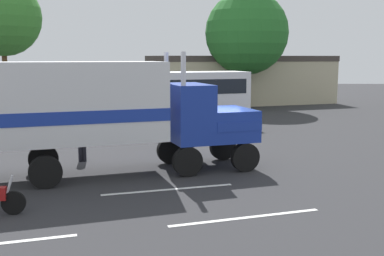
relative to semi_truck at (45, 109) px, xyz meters
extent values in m
plane|color=#2D2D30|center=(5.67, 2.42, -2.52)|extent=(120.00, 120.00, 0.00)
cube|color=silver|center=(4.37, -1.08, -2.52)|extent=(4.20, 1.62, 0.01)
cube|color=silver|center=(6.73, -3.74, -2.52)|extent=(4.17, 1.71, 0.01)
cube|color=#193399|center=(6.37, 2.48, -0.82)|extent=(2.59, 2.98, 1.20)
cube|color=#193399|center=(4.88, 1.90, -0.32)|extent=(2.21, 2.84, 2.20)
cube|color=silver|center=(7.24, 2.83, -0.82)|extent=(0.84, 1.98, 1.08)
cube|color=#193399|center=(6.37, 2.48, -0.76)|extent=(2.60, 3.02, 0.36)
cylinder|color=silver|center=(3.97, 2.73, 0.28)|extent=(0.18, 0.18, 3.40)
cylinder|color=silver|center=(4.77, 0.68, 0.28)|extent=(0.18, 0.18, 3.40)
cube|color=silver|center=(-1.03, -0.41, 0.23)|extent=(10.73, 6.25, 2.80)
cube|color=#193399|center=(-1.03, -0.41, -0.19)|extent=(10.74, 6.28, 0.44)
cylinder|color=silver|center=(4.80, 3.27, -1.57)|extent=(1.44, 1.07, 0.64)
cylinder|color=black|center=(6.25, 3.62, -1.97)|extent=(1.13, 0.68, 1.10)
cylinder|color=black|center=(7.05, 1.57, -1.97)|extent=(1.13, 0.68, 1.10)
cylinder|color=black|center=(4.11, 2.78, -1.97)|extent=(1.13, 0.68, 1.10)
cylinder|color=black|center=(4.91, 0.73, -1.97)|extent=(1.13, 0.68, 1.10)
cylinder|color=black|center=(-0.50, 0.98, -1.97)|extent=(1.13, 0.68, 1.10)
cylinder|color=black|center=(0.30, -1.07, -1.97)|extent=(1.13, 0.68, 1.10)
cylinder|color=black|center=(0.47, 3.05, -2.11)|extent=(0.18, 0.18, 0.82)
cylinder|color=black|center=(0.33, 2.99, -2.11)|extent=(0.18, 0.18, 0.82)
cylinder|color=#A5728C|center=(0.40, 3.02, -1.41)|extent=(0.34, 0.34, 0.58)
sphere|color=tan|center=(0.40, 3.02, -1.01)|extent=(0.23, 0.23, 0.23)
cube|color=black|center=(0.33, 3.21, -1.39)|extent=(0.30, 0.24, 0.36)
cube|color=silver|center=(2.64, 12.84, -0.57)|extent=(11.15, 6.50, 2.90)
cube|color=black|center=(2.64, 12.84, 0.01)|extent=(10.55, 6.29, 0.90)
cylinder|color=black|center=(6.01, 15.43, -2.02)|extent=(1.03, 0.64, 1.00)
cylinder|color=black|center=(6.86, 13.35, -2.02)|extent=(1.03, 0.64, 1.00)
cylinder|color=black|center=(-1.21, 12.49, -2.02)|extent=(1.03, 0.64, 1.00)
cylinder|color=black|center=(-0.37, 10.41, -2.02)|extent=(1.03, 0.64, 1.00)
cube|color=maroon|center=(-8.69, 15.63, -1.85)|extent=(4.62, 4.03, 0.70)
cube|color=#1E232D|center=(-8.52, 15.75, -1.23)|extent=(2.67, 2.57, 0.55)
cylinder|color=black|center=(-7.01, 15.88, -2.20)|extent=(0.65, 0.55, 0.64)
cylinder|color=black|center=(-7.92, 17.14, -2.20)|extent=(0.65, 0.55, 0.64)
cylinder|color=black|center=(0.33, -3.72, -2.19)|extent=(0.67, 0.23, 0.66)
cylinder|color=silver|center=(0.23, -3.74, -1.74)|extent=(0.29, 0.12, 0.69)
cylinder|color=brown|center=(8.65, 24.41, -0.58)|extent=(0.44, 0.44, 3.88)
sphere|color=#266B28|center=(8.65, 24.41, 3.79)|extent=(6.96, 6.96, 6.96)
cylinder|color=brown|center=(-12.09, 24.39, 0.15)|extent=(0.44, 0.44, 5.35)
sphere|color=#367D2D|center=(-12.09, 24.39, 5.13)|extent=(6.56, 6.56, 6.56)
cube|color=#B7AD8C|center=(8.52, 28.39, -0.31)|extent=(17.88, 11.73, 4.43)
cube|color=#3F3833|center=(8.52, 28.39, 1.65)|extent=(18.01, 11.86, 0.50)
camera|label=1|loc=(5.79, -16.14, 1.78)|focal=44.44mm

